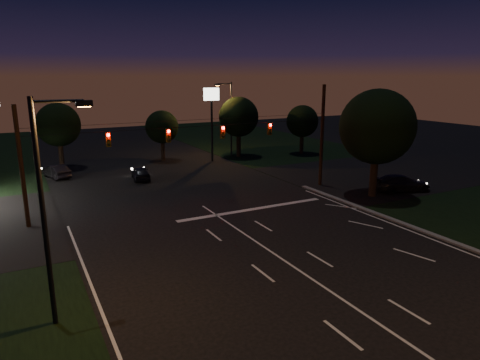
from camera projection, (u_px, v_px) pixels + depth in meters
ground at (316, 282)px, 20.70m from camera, size 140.00×140.00×0.00m
cross_street_right at (376, 174)px, 43.52m from camera, size 20.00×16.00×0.02m
center_line at (418, 350)px, 15.55m from camera, size 0.14×40.00×0.01m
stop_bar at (253, 209)px, 31.95m from camera, size 12.00×0.50×0.01m
utility_pole_right at (320, 185)px, 39.03m from camera, size 0.30×0.30×9.00m
utility_pole_left at (29, 227)px, 28.16m from camera, size 0.28×0.28×8.00m
signal_span at (196, 133)px, 32.26m from camera, size 24.00×0.40×1.56m
pole_sign_right at (212, 107)px, 48.64m from camera, size 1.80×0.30×8.40m
street_light_left at (49, 197)px, 16.09m from camera, size 2.20×0.35×9.00m
street_light_right_far at (229, 114)px, 52.06m from camera, size 2.20×0.35×9.00m
tree_right_near at (376, 128)px, 34.23m from camera, size 6.00×6.00×8.76m
tree_far_b at (58, 125)px, 45.33m from camera, size 4.60×4.60×6.98m
tree_far_c at (162, 127)px, 49.60m from camera, size 3.80×3.80×5.86m
tree_far_d at (238, 117)px, 51.77m from camera, size 4.80×4.80×7.30m
tree_far_e at (302, 122)px, 53.82m from camera, size 4.00×4.00×6.18m
car_oncoming_a at (141, 173)px, 40.91m from camera, size 2.01×3.92×1.28m
car_oncoming_b at (56, 171)px, 41.70m from camera, size 2.53×4.17×1.30m
car_cross at (401, 183)px, 36.75m from camera, size 5.36×3.42×1.45m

